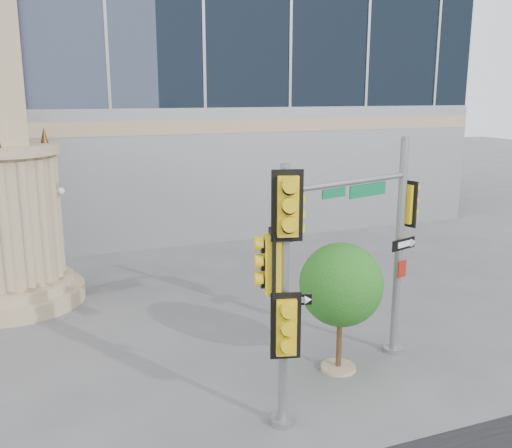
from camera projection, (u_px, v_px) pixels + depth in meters
name	position (u px, v px, depth m)	size (l,w,h in m)	color
ground	(303.00, 404.00, 12.46)	(120.00, 120.00, 0.00)	#545456
main_signal_pole	(374.00, 228.00, 13.62)	(4.23, 1.61, 5.60)	slate
secondary_signal_pole	(282.00, 280.00, 10.88)	(0.93, 0.83, 5.36)	slate
street_tree	(342.00, 288.00, 13.57)	(2.05, 2.00, 3.20)	tan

